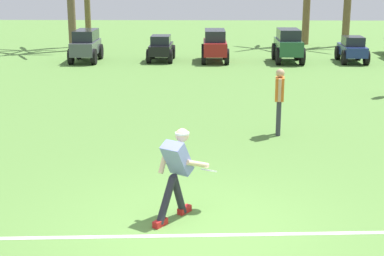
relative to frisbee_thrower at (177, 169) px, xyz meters
name	(u,v)px	position (x,y,z in m)	size (l,w,h in m)	color
ground_plane	(196,228)	(0.30, -0.41, -0.79)	(80.00, 80.00, 0.00)	#57843A
field_line_paint	(195,235)	(0.30, -0.67, -0.78)	(23.35, 0.10, 0.01)	white
frisbee_thrower	(177,169)	(0.00, 0.00, 0.00)	(0.85, 0.89, 1.39)	#23232D
frisbee_in_flight	(209,170)	(0.49, 0.38, -0.15)	(0.35, 0.34, 0.11)	white
teammate_midfield	(279,95)	(2.14, 4.86, 0.15)	(0.24, 0.50, 1.56)	#33333D
parked_car_slot_a	(86,45)	(-4.68, 16.55, -0.06)	(1.17, 2.41, 1.34)	#474C51
parked_car_slot_b	(161,48)	(-1.48, 16.82, -0.22)	(1.12, 2.22, 1.10)	black
parked_car_slot_c	(215,45)	(0.83, 16.70, -0.06)	(1.16, 2.41, 1.34)	maroon
parked_car_slot_d	(288,45)	(3.93, 16.53, -0.04)	(1.18, 2.36, 1.40)	#235133
parked_car_slot_e	(352,49)	(6.65, 16.58, -0.22)	(1.15, 2.23, 1.10)	navy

